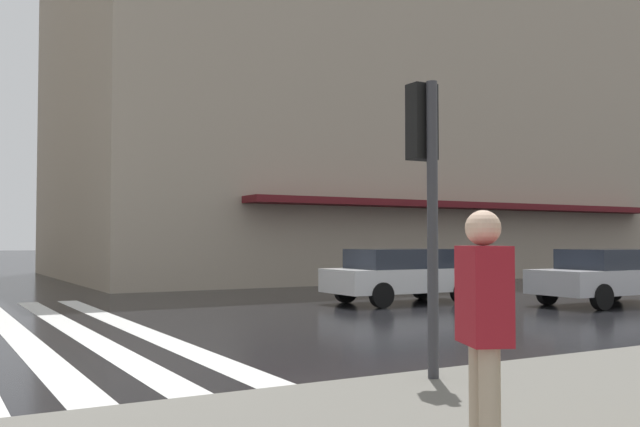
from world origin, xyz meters
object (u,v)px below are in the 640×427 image
(car_white, at_px, (402,274))
(car_silver, at_px, (609,275))
(traffic_signal_post, at_px, (425,164))
(pedestrian_in_red_jacket, at_px, (484,323))

(car_white, relative_size, car_silver, 1.00)
(traffic_signal_post, relative_size, car_white, 0.79)
(car_white, bearing_deg, car_silver, -125.20)
(traffic_signal_post, height_order, pedestrian_in_red_jacket, traffic_signal_post)
(traffic_signal_post, xyz_separation_m, car_white, (8.82, -6.11, -1.73))
(traffic_signal_post, relative_size, pedestrian_in_red_jacket, 1.93)
(car_white, height_order, car_silver, same)
(car_silver, bearing_deg, traffic_signal_post, 119.31)
(pedestrian_in_red_jacket, bearing_deg, car_silver, -54.34)
(car_silver, relative_size, pedestrian_in_red_jacket, 2.44)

